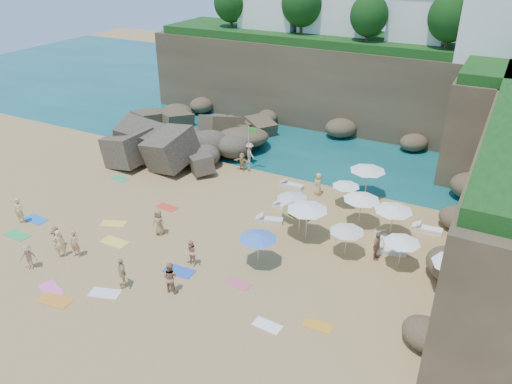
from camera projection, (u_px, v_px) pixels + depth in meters
The scene contains 52 objects.
ground at pixel (209, 230), 33.21m from camera, with size 120.00×120.00×0.00m, color tan.
seawater at pixel (351, 107), 56.77m from camera, with size 120.00×120.00×0.00m, color #0C4751.
cliff_back at pixel (358, 86), 50.17m from camera, with size 44.00×8.00×8.00m, color brown.
rock_promontory at pixel (202, 130), 50.33m from camera, with size 12.00×7.00×2.00m, color brown, non-canonical shape.
clifftop_buildings at pixel (377, 9), 47.07m from camera, with size 28.48×9.48×7.00m.
clifftop_trees at pixel (378, 19), 41.38m from camera, with size 35.60×23.82×4.40m.
marina_masts at pixel (226, 65), 62.22m from camera, with size 3.10×0.10×6.00m.
rock_outcrop at pixel (187, 162), 43.24m from camera, with size 8.48×6.36×3.39m, color brown, non-canonical shape.
flag_pole at pixel (250, 143), 40.66m from camera, with size 0.74×0.08×3.82m.
parasol_0 at pixel (292, 196), 33.54m from camera, with size 2.16×2.16×2.04m.
parasol_1 at pixel (346, 184), 35.49m from camera, with size 1.98×1.98×1.87m.
parasol_2 at pixel (362, 197), 32.91m from camera, with size 2.44×2.44×2.31m.
parasol_3 at pixel (368, 168), 36.55m from camera, with size 2.64×2.64×2.50m.
parasol_4 at pixel (402, 240), 28.76m from camera, with size 2.14×2.14×2.02m.
parasol_5 at pixel (347, 229), 29.84m from camera, with size 2.13×2.13×2.02m.
parasol_6 at pixel (300, 208), 31.72m from camera, with size 2.38×2.38×2.25m.
parasol_7 at pixel (394, 208), 31.55m from camera, with size 2.46×2.46×2.32m.
parasol_8 at pixel (456, 261), 26.42m from camera, with size 2.46×2.46×2.33m.
parasol_9 at pixel (307, 207), 31.35m from camera, with size 2.64×2.64×2.50m.
parasol_10 at pixel (258, 236), 28.90m from camera, with size 2.29×2.29×2.17m.
lounger_0 at pixel (285, 207), 35.80m from camera, with size 1.74×0.58×0.27m, color silver.
lounger_1 at pixel (291, 185), 38.83m from camera, with size 1.90×0.63×0.30m, color silver.
lounger_2 at pixel (427, 230), 33.02m from camera, with size 1.95×0.65×0.30m, color white.
lounger_3 at pixel (269, 220), 34.12m from camera, with size 1.86×0.62×0.29m, color silver.
lounger_4 at pixel (386, 239), 32.05m from camera, with size 1.73×0.58×0.27m, color silver.
lounger_5 at pixel (390, 251), 30.80m from camera, with size 2.00×0.67×0.31m, color white.
towel_0 at pixel (36, 219), 34.47m from camera, with size 1.74×0.87×0.03m, color blue.
towel_1 at pixel (51, 290), 27.65m from camera, with size 1.72×0.86×0.03m, color #FF63B9.
towel_2 at pixel (55, 300), 26.85m from camera, with size 1.83×0.92×0.03m, color orange.
towel_3 at pixel (17, 235), 32.70m from camera, with size 1.78×0.89×0.03m, color green.
towel_4 at pixel (114, 224), 33.97m from camera, with size 1.69×0.85×0.03m, color yellow.
towel_5 at pixel (105, 293), 27.39m from camera, with size 1.68×0.84×0.03m, color white.
towel_7 at pixel (167, 207), 36.01m from camera, with size 1.58×0.79×0.03m, color red.
towel_8 at pixel (179, 271), 29.19m from camera, with size 1.84×0.92×0.03m, color blue.
towel_9 at pixel (238, 284), 28.15m from camera, with size 1.45×0.72×0.03m, color #D5536B.
towel_10 at pixel (318, 326), 25.12m from camera, with size 1.48×0.74×0.03m, color orange.
towel_11 at pixel (119, 179), 40.23m from camera, with size 1.53×0.77×0.03m, color #30A865.
towel_12 at pixel (115, 242), 31.94m from camera, with size 1.80×0.90×0.03m, color yellow.
towel_13 at pixel (267, 325), 25.13m from camera, with size 1.47×0.74×0.03m, color white.
person_stand_0 at pixel (19, 211), 33.66m from camera, with size 0.68×0.44×1.86m, color #E2B477.
person_stand_1 at pixel (170, 277), 27.17m from camera, with size 0.90×0.70×1.85m, color #AD7956.
person_stand_2 at pixel (250, 153), 42.58m from camera, with size 1.18×0.49×1.83m, color #F0B288.
person_stand_3 at pixel (377, 246), 29.92m from camera, with size 1.06×0.44×1.81m, color #9F6C4F.
person_stand_4 at pixel (318, 184), 37.46m from camera, with size 0.85×0.46×1.74m, color tan.
person_stand_5 at pixel (242, 162), 41.33m from camera, with size 1.43×0.41×1.54m, color tan.
person_stand_6 at pixel (59, 243), 30.15m from camera, with size 0.67×0.44×1.85m, color #F4C58A.
person_lie_0 at pixel (30, 265), 29.37m from camera, with size 1.00×1.55×0.41m, color tan.
person_lie_1 at pixel (123, 283), 27.86m from camera, with size 1.07×1.82×0.44m, color #D4B578.
person_lie_2 at pixel (160, 231), 32.72m from camera, with size 0.85×1.75×0.47m, color #9D794E.
person_lie_3 at pixel (58, 244), 31.38m from camera, with size 1.33×1.44×0.38m, color tan.
person_lie_4 at pixel (77, 253), 30.48m from camera, with size 0.64×1.76×0.42m, color tan.
person_lie_5 at pixel (192, 261), 29.60m from camera, with size 0.81×1.66×0.63m, color #EFAC88.
Camera 1 is at (16.00, -23.56, 17.56)m, focal length 35.00 mm.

